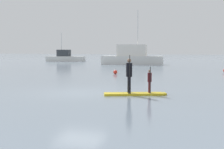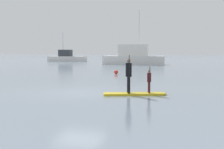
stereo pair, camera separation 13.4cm
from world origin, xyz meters
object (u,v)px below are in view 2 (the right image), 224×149
Objects in this scene: fishing_boat_white_large at (133,57)px; paddler_adult at (129,73)px; paddler_child_solo at (149,80)px; mooring_buoy_near at (116,72)px; motor_boat_small_navy at (67,57)px; paddleboard_near at (134,94)px.

paddler_adult is at bearing -77.55° from fishing_boat_white_large.
mooring_buoy_near is at bearing 113.41° from paddler_child_solo.
paddleboard_near is at bearing -60.37° from motor_boat_small_navy.
paddler_child_solo is (0.69, 0.24, 0.70)m from paddleboard_near.
motor_boat_small_navy reaches higher than paddler_child_solo.
paddleboard_near is 8.41× the size of mooring_buoy_near.
fishing_boat_white_large is 17.04m from motor_boat_small_navy.
paddler_child_solo reaches higher than mooring_buoy_near.
paddler_child_solo is (0.96, 0.34, -0.33)m from paddler_adult.
paddleboard_near is 0.43× the size of motor_boat_small_navy.
motor_boat_small_navy is 19.75× the size of mooring_buoy_near.
mooring_buoy_near is at bearing -56.48° from motor_boat_small_navy.
paddleboard_near is 1.64× the size of paddler_adult.
paddler_adult is 1.07m from paddler_child_solo.
motor_boat_small_navy is (-21.37, 38.17, -0.35)m from paddler_adult.
motor_boat_small_navy is (-21.65, 38.06, 0.69)m from paddleboard_near.
fishing_boat_white_large is at bearing 97.78° from mooring_buoy_near.
fishing_boat_white_large reaches higher than motor_boat_small_navy.
paddleboard_near is 43.79m from motor_boat_small_navy.
fishing_boat_white_large reaches higher than paddleboard_near.
mooring_buoy_near is (-5.14, 11.86, -0.57)m from paddler_child_solo.
paddleboard_near is 1.01m from paddler_child_solo.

